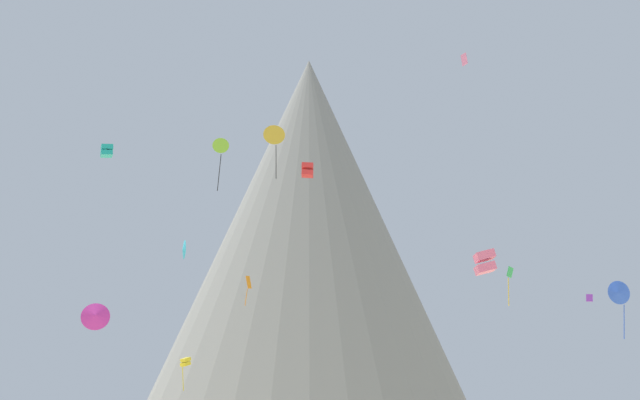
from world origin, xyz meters
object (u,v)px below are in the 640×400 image
kite_magenta_low (95,316)px  kite_teal_high (107,151)px  kite_blue_mid (618,293)px  kite_violet_mid (589,298)px  kite_yellow_low (185,362)px  kite_cyan_mid (183,249)px  kite_orange_mid (248,285)px  kite_red_high (307,170)px  kite_pink_high (464,59)px  rock_massif (302,256)px  kite_gold_high (274,136)px  kite_rainbow_low (485,262)px  kite_green_mid (510,277)px  kite_lime_high (221,147)px

kite_magenta_low → kite_teal_high: size_ratio=1.52×
kite_blue_mid → kite_violet_mid: bearing=165.3°
kite_yellow_low → kite_cyan_mid: bearing=132.5°
kite_orange_mid → kite_red_high: size_ratio=2.46×
kite_teal_high → kite_red_high: bearing=-102.1°
kite_magenta_low → kite_pink_high: bearing=-3.9°
kite_magenta_low → kite_blue_mid: 48.67m
kite_cyan_mid → kite_yellow_low: size_ratio=0.57×
kite_cyan_mid → kite_pink_high: bearing=49.0°
kite_teal_high → kite_yellow_low: bearing=-63.4°
kite_blue_mid → kite_magenta_low: bearing=-114.6°
kite_orange_mid → kite_yellow_low: kite_orange_mid is taller
rock_massif → kite_blue_mid: (35.19, -35.59, -12.01)m
kite_gold_high → kite_cyan_mid: bearing=-10.1°
kite_blue_mid → kite_cyan_mid: bearing=-135.9°
kite_yellow_low → kite_gold_high: kite_gold_high is taller
kite_violet_mid → kite_rainbow_low: bearing=129.3°
kite_teal_high → kite_blue_mid: bearing=-113.1°
kite_magenta_low → kite_yellow_low: bearing=66.6°
kite_pink_high → kite_red_high: bearing=-107.2°
kite_cyan_mid → kite_red_high: 15.86m
rock_massif → kite_pink_high: bearing=-63.6°
kite_rainbow_low → kite_green_mid: 24.63m
kite_orange_mid → kite_violet_mid: 37.71m
kite_rainbow_low → kite_teal_high: 47.42m
kite_cyan_mid → kite_magenta_low: (-2.03, -17.55, -9.41)m
kite_cyan_mid → kite_orange_mid: kite_cyan_mid is taller
kite_orange_mid → kite_violet_mid: bearing=-13.8°
kite_lime_high → kite_yellow_low: bearing=-66.6°
kite_red_high → kite_teal_high: size_ratio=0.89×
kite_cyan_mid → kite_green_mid: size_ratio=0.56×
rock_massif → kite_violet_mid: (33.30, -32.16, -11.89)m
rock_massif → kite_lime_high: rock_massif is taller
kite_gold_high → kite_red_high: bearing=173.8°
kite_violet_mid → kite_blue_mid: bearing=-177.9°
kite_orange_mid → kite_violet_mid: kite_orange_mid is taller
kite_lime_high → kite_orange_mid: bearing=-111.2°
kite_lime_high → kite_teal_high: size_ratio=3.77×
kite_rainbow_low → kite_red_high: size_ratio=1.06×
kite_gold_high → kite_blue_mid: (34.38, -2.19, -18.46)m
kite_rainbow_low → kite_pink_high: size_ratio=1.34×
kite_orange_mid → kite_pink_high: (24.44, -18.18, 18.85)m
kite_cyan_mid → kite_red_high: size_ratio=1.42×
kite_magenta_low → kite_red_high: kite_red_high is taller
kite_violet_mid → kite_teal_high: (-49.59, -6.02, 15.40)m
kite_magenta_low → kite_teal_high: 23.92m
kite_rainbow_low → rock_massif: bearing=10.4°
kite_rainbow_low → kite_blue_mid: 32.87m
kite_gold_high → kite_violet_mid: bearing=170.2°
kite_magenta_low → kite_yellow_low: kite_magenta_low is taller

